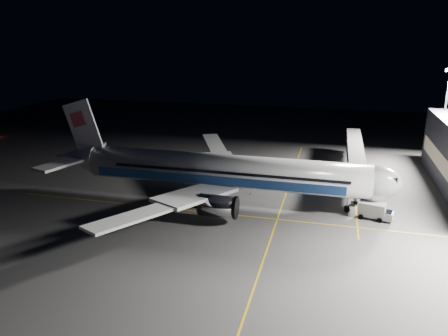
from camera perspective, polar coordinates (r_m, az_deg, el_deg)
ground at (r=75.82m, az=0.05°, el=-4.17°), size 200.00×200.00×0.00m
guide_line_main at (r=74.16m, az=7.58°, el=-4.83°), size 0.25×80.00×0.01m
guide_line_cross at (r=70.46m, az=-1.17°, el=-5.90°), size 70.00×0.25×0.01m
guide_line_side at (r=83.25m, az=16.67°, el=-2.92°), size 0.25×40.00×0.01m
airliner at (r=74.34m, az=-0.76°, el=-0.39°), size 61.48×54.22×16.64m
jet_bridge at (r=89.57m, az=16.78°, el=1.57°), size 3.60×34.40×6.30m
floodlight_mast_north at (r=103.97m, az=26.94°, el=6.96°), size 2.40×0.68×20.70m
service_truck at (r=71.66m, az=19.13°, el=-5.30°), size 5.46×3.20×2.62m
baggage_tug at (r=86.37m, az=1.70°, el=-0.86°), size 2.89×2.56×1.78m
safety_cone_a at (r=86.90m, az=-1.79°, el=-1.11°), size 0.39×0.39×0.59m
safety_cone_b at (r=86.49m, az=6.02°, el=-1.26°), size 0.46×0.46×0.68m
safety_cone_c at (r=78.58m, az=3.55°, el=-3.21°), size 0.35×0.35×0.52m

